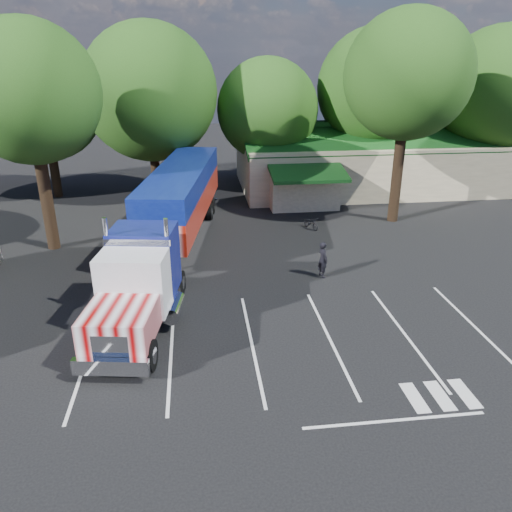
{
  "coord_description": "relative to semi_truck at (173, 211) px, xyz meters",
  "views": [
    {
      "loc": [
        -1.95,
        -23.03,
        10.9
      ],
      "look_at": [
        0.71,
        -1.62,
        2.0
      ],
      "focal_mm": 35.0,
      "sensor_mm": 36.0,
      "label": 1
    }
  ],
  "objects": [
    {
      "name": "ground",
      "position": [
        3.26,
        -3.96,
        -2.63
      ],
      "size": [
        120.0,
        120.0,
        0.0
      ],
      "primitive_type": "plane",
      "color": "black",
      "rests_on": "ground"
    },
    {
      "name": "event_hall",
      "position": [
        17.0,
        13.85,
        -0.42
      ],
      "size": [
        24.2,
        14.12,
        5.55
      ],
      "color": "beige",
      "rests_on": "ground"
    },
    {
      "name": "tree_row_b",
      "position": [
        -9.74,
        13.84,
        4.5
      ],
      "size": [
        8.4,
        8.4,
        11.35
      ],
      "color": "black",
      "rests_on": "ground"
    },
    {
      "name": "tree_row_c",
      "position": [
        -1.74,
        12.24,
        5.41
      ],
      "size": [
        10.0,
        10.0,
        13.05
      ],
      "color": "black",
      "rests_on": "ground"
    },
    {
      "name": "tree_row_d",
      "position": [
        7.26,
        13.54,
        3.95
      ],
      "size": [
        8.0,
        8.0,
        10.6
      ],
      "color": "black",
      "rests_on": "ground"
    },
    {
      "name": "tree_row_e",
      "position": [
        16.26,
        14.04,
        5.46
      ],
      "size": [
        9.6,
        9.6,
        12.9
      ],
      "color": "black",
      "rests_on": "ground"
    },
    {
      "name": "tree_row_f",
      "position": [
        26.26,
        12.84,
        5.16
      ],
      "size": [
        10.4,
        10.4,
        13.0
      ],
      "color": "black",
      "rests_on": "ground"
    },
    {
      "name": "tree_near_left",
      "position": [
        -7.24,
        2.04,
        6.18
      ],
      "size": [
        7.6,
        7.6,
        12.65
      ],
      "color": "black",
      "rests_on": "ground"
    },
    {
      "name": "tree_near_right",
      "position": [
        14.76,
        4.54,
        6.83
      ],
      "size": [
        8.0,
        8.0,
        13.5
      ],
      "color": "black",
      "rests_on": "ground"
    },
    {
      "name": "semi_truck",
      "position": [
        0.0,
        0.0,
        0.0
      ],
      "size": [
        6.24,
        22.35,
        4.65
      ],
      "rotation": [
        0.0,
        0.0,
        -0.16
      ],
      "color": "black",
      "rests_on": "ground"
    },
    {
      "name": "woman",
      "position": [
        7.63,
        -3.96,
        -1.67
      ],
      "size": [
        0.66,
        0.81,
        1.92
      ],
      "primitive_type": "imported",
      "rotation": [
        0.0,
        0.0,
        1.9
      ],
      "color": "black",
      "rests_on": "ground"
    },
    {
      "name": "bicycle",
      "position": [
        8.76,
        3.53,
        -2.23
      ],
      "size": [
        1.08,
        1.6,
        0.8
      ],
      "primitive_type": "imported",
      "rotation": [
        0.0,
        0.0,
        0.4
      ],
      "color": "black",
      "rests_on": "ground"
    },
    {
      "name": "silver_sedan",
      "position": [
        15.26,
        10.04,
        -1.96
      ],
      "size": [
        4.32,
        2.51,
        1.35
      ],
      "primitive_type": "imported",
      "rotation": [
        0.0,
        0.0,
        1.85
      ],
      "color": "#A0A2A7",
      "rests_on": "ground"
    }
  ]
}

